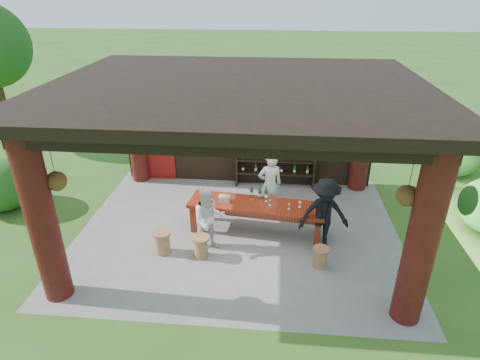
# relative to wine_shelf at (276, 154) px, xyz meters

# --- Properties ---
(ground) EXTENTS (90.00, 90.00, 0.00)m
(ground) POSITION_rel_wine_shelf_xyz_m (-0.81, -2.45, -0.99)
(ground) COLOR #2D5119
(ground) RESTS_ON ground
(pavilion) EXTENTS (7.50, 6.00, 3.60)m
(pavilion) POSITION_rel_wine_shelf_xyz_m (-0.82, -2.02, 1.14)
(pavilion) COLOR slate
(pavilion) RESTS_ON ground
(wine_shelf) EXTENTS (2.23, 0.34, 1.96)m
(wine_shelf) POSITION_rel_wine_shelf_xyz_m (0.00, 0.00, 0.00)
(wine_shelf) COLOR black
(wine_shelf) RESTS_ON ground
(tasting_table) EXTENTS (3.15, 1.14, 0.75)m
(tasting_table) POSITION_rel_wine_shelf_xyz_m (-0.41, -2.42, -0.36)
(tasting_table) COLOR #5F1B0D
(tasting_table) RESTS_ON ground
(stool_near_left) EXTENTS (0.38, 0.38, 0.50)m
(stool_near_left) POSITION_rel_wine_shelf_xyz_m (-1.52, -3.49, -0.72)
(stool_near_left) COLOR brown
(stool_near_left) RESTS_ON ground
(stool_near_right) EXTENTS (0.34, 0.34, 0.45)m
(stool_near_right) POSITION_rel_wine_shelf_xyz_m (0.98, -3.59, -0.75)
(stool_near_right) COLOR brown
(stool_near_right) RESTS_ON ground
(stool_far_left) EXTENTS (0.40, 0.40, 0.53)m
(stool_far_left) POSITION_rel_wine_shelf_xyz_m (-2.36, -3.42, -0.71)
(stool_far_left) COLOR brown
(stool_far_left) RESTS_ON ground
(host) EXTENTS (0.67, 0.52, 1.63)m
(host) POSITION_rel_wine_shelf_xyz_m (-0.12, -1.57, -0.17)
(host) COLOR silver
(host) RESTS_ON ground
(guest_woman) EXTENTS (0.87, 0.77, 1.49)m
(guest_woman) POSITION_rel_wine_shelf_xyz_m (-1.37, -3.17, -0.24)
(guest_woman) COLOR silver
(guest_woman) RESTS_ON ground
(guest_man) EXTENTS (1.16, 0.77, 1.67)m
(guest_man) POSITION_rel_wine_shelf_xyz_m (1.06, -2.92, -0.15)
(guest_man) COLOR black
(guest_man) RESTS_ON ground
(table_bottles) EXTENTS (0.42, 0.16, 0.31)m
(table_bottles) POSITION_rel_wine_shelf_xyz_m (-0.36, -2.12, -0.08)
(table_bottles) COLOR #194C1E
(table_bottles) RESTS_ON tasting_table
(table_glasses) EXTENTS (0.83, 0.38, 0.15)m
(table_glasses) POSITION_rel_wine_shelf_xyz_m (0.15, -2.46, -0.16)
(table_glasses) COLOR silver
(table_glasses) RESTS_ON tasting_table
(napkin_basket) EXTENTS (0.28, 0.21, 0.14)m
(napkin_basket) POSITION_rel_wine_shelf_xyz_m (-1.14, -2.38, -0.17)
(napkin_basket) COLOR #BF6672
(napkin_basket) RESTS_ON tasting_table
(shrubs) EXTENTS (13.81, 8.90, 1.36)m
(shrubs) POSITION_rel_wine_shelf_xyz_m (0.24, -2.26, -0.44)
(shrubs) COLOR #194C14
(shrubs) RESTS_ON ground
(trees) EXTENTS (20.95, 9.95, 4.80)m
(trees) POSITION_rel_wine_shelf_xyz_m (2.19, -0.41, 2.38)
(trees) COLOR #3F2819
(trees) RESTS_ON ground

